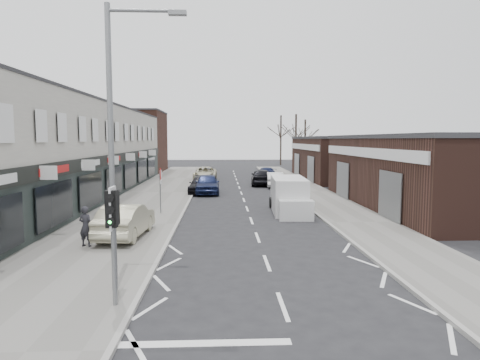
{
  "coord_description": "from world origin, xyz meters",
  "views": [
    {
      "loc": [
        -1.61,
        -12.93,
        4.43
      ],
      "look_at": [
        -0.79,
        6.17,
        2.6
      ],
      "focal_mm": 32.0,
      "sensor_mm": 36.0,
      "label": 1
    }
  ],
  "objects": [
    {
      "name": "parked_car_left_b",
      "position": [
        -3.29,
        22.11,
        0.68
      ],
      "size": [
        2.06,
        4.73,
        1.35
      ],
      "primitive_type": "imported",
      "rotation": [
        0.0,
        0.0,
        -0.04
      ],
      "color": "black",
      "rests_on": "ground"
    },
    {
      "name": "parked_car_right_b",
      "position": [
        2.2,
        27.99,
        0.81
      ],
      "size": [
        2.21,
        4.85,
        1.61
      ],
      "primitive_type": "imported",
      "rotation": [
        0.0,
        0.0,
        3.08
      ],
      "color": "black",
      "rests_on": "ground"
    },
    {
      "name": "tree_far_c",
      "position": [
        8.5,
        60.0,
        0.0
      ],
      "size": [
        3.6,
        3.6,
        8.5
      ],
      "primitive_type": null,
      "color": "#382D26",
      "rests_on": "ground"
    },
    {
      "name": "right_unit_far",
      "position": [
        12.5,
        34.0,
        2.25
      ],
      "size": [
        10.0,
        16.0,
        4.5
      ],
      "primitive_type": "cube",
      "color": "#3B211A",
      "rests_on": "ground"
    },
    {
      "name": "parked_car_left_a",
      "position": [
        -2.79,
        21.76,
        0.81
      ],
      "size": [
        1.96,
        4.78,
        1.62
      ],
      "primitive_type": "imported",
      "rotation": [
        0.0,
        0.0,
        0.01
      ],
      "color": "#141C40",
      "rests_on": "ground"
    },
    {
      "name": "pedestrian",
      "position": [
        -7.08,
        4.22,
        0.94
      ],
      "size": [
        0.69,
        0.56,
        1.64
      ],
      "primitive_type": "imported",
      "rotation": [
        0.0,
        0.0,
        2.82
      ],
      "color": "#222227",
      "rests_on": "pavement_left"
    },
    {
      "name": "shop_terrace_left",
      "position": [
        -13.5,
        19.5,
        3.55
      ],
      "size": [
        8.0,
        41.0,
        7.1
      ],
      "primitive_type": "cube",
      "color": "beige",
      "rests_on": "ground"
    },
    {
      "name": "parked_car_right_a",
      "position": [
        3.32,
        26.4,
        0.69
      ],
      "size": [
        1.74,
        4.3,
        1.39
      ],
      "primitive_type": "imported",
      "rotation": [
        0.0,
        0.0,
        3.08
      ],
      "color": "silver",
      "rests_on": "ground"
    },
    {
      "name": "traffic_light",
      "position": [
        -4.4,
        -2.02,
        2.41
      ],
      "size": [
        0.28,
        0.6,
        3.1
      ],
      "color": "slate",
      "rests_on": "pavement_left"
    },
    {
      "name": "parked_car_right_c",
      "position": [
        3.5,
        35.89,
        0.61
      ],
      "size": [
        2.14,
        4.35,
        1.22
      ],
      "primitive_type": "imported",
      "rotation": [
        0.0,
        0.0,
        3.25
      ],
      "color": "#141D41",
      "rests_on": "ground"
    },
    {
      "name": "right_unit_near",
      "position": [
        12.5,
        14.0,
        2.25
      ],
      "size": [
        10.0,
        18.0,
        4.5
      ],
      "primitive_type": "cube",
      "color": "#3B211A",
      "rests_on": "ground"
    },
    {
      "name": "tree_far_a",
      "position": [
        9.0,
        48.0,
        0.0
      ],
      "size": [
        3.6,
        3.6,
        8.0
      ],
      "primitive_type": null,
      "color": "#382D26",
      "rests_on": "ground"
    },
    {
      "name": "parked_car_left_c",
      "position": [
        -3.4,
        33.31,
        0.72
      ],
      "size": [
        2.49,
        5.23,
        1.44
      ],
      "primitive_type": "imported",
      "rotation": [
        0.0,
        0.0,
        -0.02
      ],
      "color": "#B6B091",
      "rests_on": "ground"
    },
    {
      "name": "pavement_left",
      "position": [
        -6.75,
        22.0,
        0.06
      ],
      "size": [
        5.5,
        64.0,
        0.12
      ],
      "primitive_type": "cube",
      "color": "slate",
      "rests_on": "ground"
    },
    {
      "name": "tree_far_b",
      "position": [
        11.5,
        54.0,
        0.0
      ],
      "size": [
        3.6,
        3.6,
        7.5
      ],
      "primitive_type": null,
      "color": "#382D26",
      "rests_on": "ground"
    },
    {
      "name": "pavement_right",
      "position": [
        5.75,
        22.0,
        0.06
      ],
      "size": [
        3.5,
        64.0,
        0.12
      ],
      "primitive_type": "cube",
      "color": "slate",
      "rests_on": "ground"
    },
    {
      "name": "ground",
      "position": [
        0.0,
        0.0,
        0.0
      ],
      "size": [
        160.0,
        160.0,
        0.0
      ],
      "primitive_type": "plane",
      "color": "black",
      "rests_on": "ground"
    },
    {
      "name": "white_van",
      "position": [
        2.45,
        12.49,
        1.0
      ],
      "size": [
        2.16,
        5.53,
        2.12
      ],
      "rotation": [
        0.0,
        0.0,
        -0.05
      ],
      "color": "silver",
      "rests_on": "ground"
    },
    {
      "name": "brick_block_far",
      "position": [
        -13.5,
        45.0,
        4.0
      ],
      "size": [
        8.0,
        10.0,
        8.0
      ],
      "primitive_type": "cube",
      "color": "#42251C",
      "rests_on": "ground"
    },
    {
      "name": "sedan_on_pavement",
      "position": [
        -5.86,
        5.87,
        0.86
      ],
      "size": [
        1.9,
        4.61,
        1.49
      ],
      "primitive_type": "imported",
      "rotation": [
        0.0,
        0.0,
        3.07
      ],
      "color": "#A9A487",
      "rests_on": "pavement_left"
    },
    {
      "name": "street_lamp",
      "position": [
        -4.53,
        -0.8,
        4.62
      ],
      "size": [
        2.23,
        0.22,
        8.0
      ],
      "color": "slate",
      "rests_on": "pavement_left"
    },
    {
      "name": "warning_sign",
      "position": [
        -5.16,
        12.0,
        2.2
      ],
      "size": [
        0.12,
        0.8,
        2.7
      ],
      "color": "slate",
      "rests_on": "pavement_left"
    }
  ]
}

